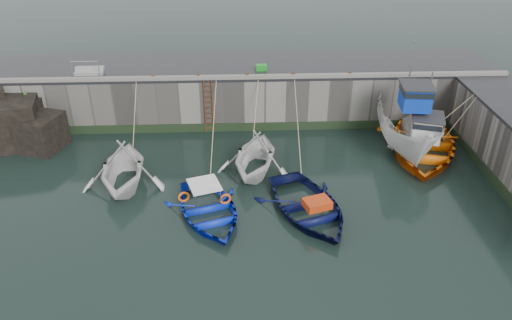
{
  "coord_description": "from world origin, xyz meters",
  "views": [
    {
      "loc": [
        -0.4,
        -16.17,
        13.19
      ],
      "look_at": [
        0.47,
        4.45,
        1.2
      ],
      "focal_mm": 35.0,
      "sensor_mm": 36.0,
      "label": 1
    }
  ],
  "objects_px": {
    "boat_near_blue": "(209,215)",
    "boat_near_navy": "(308,213)",
    "bollard_b": "(198,76)",
    "bollard_a": "(153,77)",
    "boat_far_orange": "(422,144)",
    "bollard_d": "(293,75)",
    "bollard_e": "(350,74)",
    "boat_near_white": "(125,185)",
    "boat_near_blacktrim": "(255,171)",
    "boat_far_white": "(407,127)",
    "ladder": "(209,107)",
    "bollard_c": "(247,76)",
    "fish_crate": "(261,67)"
  },
  "relations": [
    {
      "from": "bollard_c",
      "to": "boat_near_white",
      "type": "bearing_deg",
      "value": -136.12
    },
    {
      "from": "bollard_e",
      "to": "boat_far_white",
      "type": "bearing_deg",
      "value": -43.55
    },
    {
      "from": "boat_near_navy",
      "to": "bollard_b",
      "type": "relative_size",
      "value": 19.71
    },
    {
      "from": "boat_near_blue",
      "to": "boat_far_orange",
      "type": "relative_size",
      "value": 0.59
    },
    {
      "from": "boat_near_blacktrim",
      "to": "fish_crate",
      "type": "bearing_deg",
      "value": 98.34
    },
    {
      "from": "boat_near_blue",
      "to": "boat_far_white",
      "type": "relative_size",
      "value": 0.63
    },
    {
      "from": "ladder",
      "to": "bollard_d",
      "type": "bearing_deg",
      "value": 4.0
    },
    {
      "from": "boat_near_navy",
      "to": "bollard_a",
      "type": "distance_m",
      "value": 11.91
    },
    {
      "from": "ladder",
      "to": "boat_near_blacktrim",
      "type": "distance_m",
      "value": 5.39
    },
    {
      "from": "boat_far_white",
      "to": "bollard_d",
      "type": "height_order",
      "value": "boat_far_white"
    },
    {
      "from": "boat_near_navy",
      "to": "fish_crate",
      "type": "bearing_deg",
      "value": 80.89
    },
    {
      "from": "fish_crate",
      "to": "boat_near_blacktrim",
      "type": "bearing_deg",
      "value": -100.46
    },
    {
      "from": "bollard_e",
      "to": "boat_far_orange",
      "type": "bearing_deg",
      "value": -43.07
    },
    {
      "from": "boat_near_navy",
      "to": "bollard_d",
      "type": "relative_size",
      "value": 19.71
    },
    {
      "from": "bollard_d",
      "to": "bollard_e",
      "type": "height_order",
      "value": "same"
    },
    {
      "from": "boat_far_white",
      "to": "bollard_e",
      "type": "xyz_separation_m",
      "value": [
        -2.77,
        2.64,
        2.06
      ]
    },
    {
      "from": "boat_near_white",
      "to": "boat_near_blue",
      "type": "relative_size",
      "value": 0.97
    },
    {
      "from": "bollard_b",
      "to": "bollard_a",
      "type": "bearing_deg",
      "value": 180.0
    },
    {
      "from": "boat_far_white",
      "to": "boat_near_blacktrim",
      "type": "bearing_deg",
      "value": -159.14
    },
    {
      "from": "bollard_a",
      "to": "bollard_b",
      "type": "height_order",
      "value": "same"
    },
    {
      "from": "ladder",
      "to": "boat_near_white",
      "type": "xyz_separation_m",
      "value": [
        -3.89,
        -5.53,
        -1.59
      ]
    },
    {
      "from": "ladder",
      "to": "boat_near_blacktrim",
      "type": "relative_size",
      "value": 0.69
    },
    {
      "from": "boat_near_white",
      "to": "boat_near_blue",
      "type": "bearing_deg",
      "value": -35.36
    },
    {
      "from": "boat_near_blue",
      "to": "boat_far_white",
      "type": "bearing_deg",
      "value": 11.48
    },
    {
      "from": "bollard_a",
      "to": "bollard_e",
      "type": "relative_size",
      "value": 1.0
    },
    {
      "from": "boat_near_blue",
      "to": "boat_far_white",
      "type": "xyz_separation_m",
      "value": [
        10.52,
        5.89,
        1.24
      ]
    },
    {
      "from": "boat_near_navy",
      "to": "fish_crate",
      "type": "relative_size",
      "value": 8.73
    },
    {
      "from": "fish_crate",
      "to": "boat_far_orange",
      "type": "bearing_deg",
      "value": -32.81
    },
    {
      "from": "boat_near_blue",
      "to": "boat_near_navy",
      "type": "bearing_deg",
      "value": -17.46
    },
    {
      "from": "boat_near_blacktrim",
      "to": "ladder",
      "type": "bearing_deg",
      "value": 132.6
    },
    {
      "from": "boat_far_orange",
      "to": "boat_near_navy",
      "type": "bearing_deg",
      "value": -125.33
    },
    {
      "from": "boat_near_white",
      "to": "bollard_a",
      "type": "bearing_deg",
      "value": 78.66
    },
    {
      "from": "boat_near_navy",
      "to": "bollard_a",
      "type": "height_order",
      "value": "bollard_a"
    },
    {
      "from": "boat_near_blue",
      "to": "fish_crate",
      "type": "bearing_deg",
      "value": 56.14
    },
    {
      "from": "boat_near_white",
      "to": "bollard_c",
      "type": "height_order",
      "value": "bollard_c"
    },
    {
      "from": "bollard_a",
      "to": "boat_near_blacktrim",
      "type": "bearing_deg",
      "value": -41.67
    },
    {
      "from": "boat_far_orange",
      "to": "fish_crate",
      "type": "height_order",
      "value": "boat_far_orange"
    },
    {
      "from": "boat_near_white",
      "to": "boat_near_blacktrim",
      "type": "height_order",
      "value": "boat_near_white"
    },
    {
      "from": "boat_near_blacktrim",
      "to": "bollard_e",
      "type": "distance_m",
      "value": 8.08
    },
    {
      "from": "boat_near_blue",
      "to": "bollard_e",
      "type": "xyz_separation_m",
      "value": [
        7.74,
        8.53,
        3.3
      ]
    },
    {
      "from": "bollard_a",
      "to": "bollard_d",
      "type": "relative_size",
      "value": 1.0
    },
    {
      "from": "boat_near_navy",
      "to": "boat_far_white",
      "type": "xyz_separation_m",
      "value": [
        6.12,
        5.87,
        1.24
      ]
    },
    {
      "from": "bollard_c",
      "to": "bollard_a",
      "type": "bearing_deg",
      "value": 180.0
    },
    {
      "from": "ladder",
      "to": "bollard_c",
      "type": "height_order",
      "value": "bollard_c"
    },
    {
      "from": "boat_near_navy",
      "to": "boat_far_orange",
      "type": "height_order",
      "value": "boat_far_orange"
    },
    {
      "from": "boat_near_navy",
      "to": "bollard_e",
      "type": "bearing_deg",
      "value": 50.16
    },
    {
      "from": "bollard_e",
      "to": "boat_near_navy",
      "type": "bearing_deg",
      "value": -111.47
    },
    {
      "from": "boat_near_navy",
      "to": "ladder",
      "type": "bearing_deg",
      "value": 101.33
    },
    {
      "from": "ladder",
      "to": "bollard_a",
      "type": "relative_size",
      "value": 11.43
    },
    {
      "from": "boat_far_orange",
      "to": "bollard_c",
      "type": "relative_size",
      "value": 30.05
    }
  ]
}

